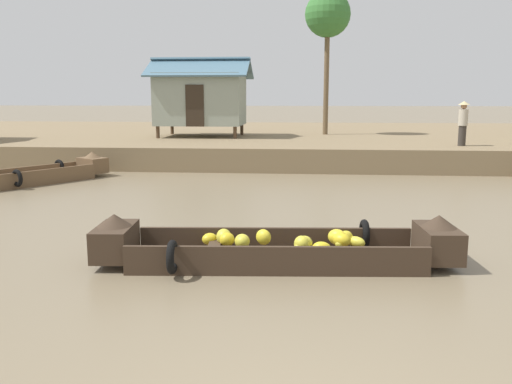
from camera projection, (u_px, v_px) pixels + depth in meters
The scene contains 8 objects.
ground_plane at pixel (307, 207), 13.34m from camera, with size 300.00×300.00×0.00m, color #7A6B51.
riverbank_strip at pixel (305, 140), 28.77m from camera, with size 160.00×20.00×0.87m, color #7F6B4C.
banana_boat at pixel (278, 248), 8.77m from camera, with size 5.87×2.17×0.83m.
fishing_skiff_distant at pixel (504, 165), 19.30m from camera, with size 3.91×4.92×0.82m.
cargo_boat_upstream at pixel (40, 173), 17.06m from camera, with size 3.33×4.35×0.83m.
stilt_house_mid_left at pixel (201, 98), 24.84m from camera, with size 4.56×3.54×3.59m.
palm_tree_near at pixel (328, 16), 25.47m from camera, with size 2.16×2.16×6.74m.
vendor_person at pixel (463, 121), 20.12m from camera, with size 0.44×0.44×1.66m.
Camera 1 is at (-0.13, -3.14, 2.69)m, focal length 37.86 mm.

